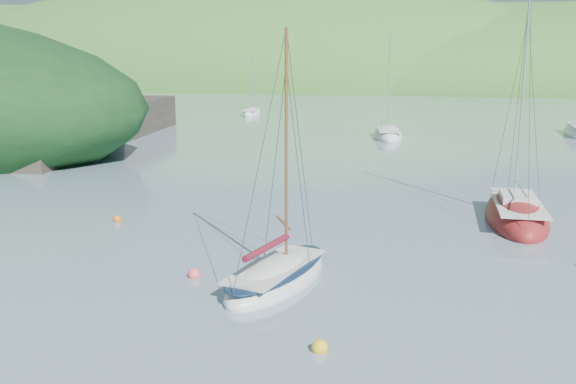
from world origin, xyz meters
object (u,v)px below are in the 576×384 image
(daysailer_white, at_px, (277,277))
(distant_sloop_a, at_px, (388,136))
(distant_sloop_c, at_px, (252,114))
(sloop_red, at_px, (516,216))

(daysailer_white, bearing_deg, distant_sloop_a, 102.76)
(daysailer_white, distance_m, distant_sloop_c, 68.47)
(sloop_red, height_order, distant_sloop_a, sloop_red)
(daysailer_white, relative_size, distant_sloop_c, 1.05)
(daysailer_white, height_order, sloop_red, sloop_red)
(sloop_red, height_order, distant_sloop_c, sloop_red)
(sloop_red, xyz_separation_m, distant_sloop_a, (-10.87, 31.84, -0.04))
(distant_sloop_a, distance_m, distant_sloop_c, 29.84)
(distant_sloop_a, height_order, distant_sloop_c, distant_sloop_a)
(daysailer_white, relative_size, sloop_red, 0.77)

